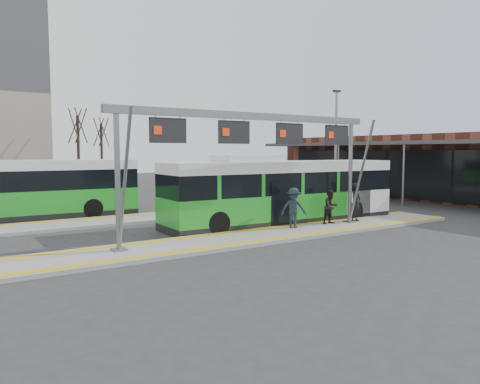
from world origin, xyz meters
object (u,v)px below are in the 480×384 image
object	(u,v)px
passenger_b	(331,207)
passenger_c	(293,208)
hero_bus	(282,192)
passenger_a	(356,202)
gantry	(257,138)

from	to	relation	value
passenger_b	passenger_c	size ratio (longest dim) A/B	0.89
hero_bus	passenger_c	bearing A→B (deg)	-113.94
passenger_a	passenger_c	world-z (taller)	passenger_a
hero_bus	passenger_c	distance (m)	2.39
passenger_b	passenger_c	bearing A→B (deg)	179.35
hero_bus	passenger_b	bearing A→B (deg)	-56.11
hero_bus	gantry	bearing A→B (deg)	-142.33
gantry	passenger_a	bearing A→B (deg)	0.54
hero_bus	passenger_c	xyz separation A→B (m)	(-1.04, -2.08, -0.53)
passenger_a	hero_bus	bearing A→B (deg)	127.30
gantry	passenger_c	world-z (taller)	gantry
passenger_c	passenger_b	bearing A→B (deg)	22.65
gantry	passenger_a	size ratio (longest dim) A/B	6.66
passenger_b	passenger_c	distance (m)	2.35
gantry	passenger_b	distance (m)	5.73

